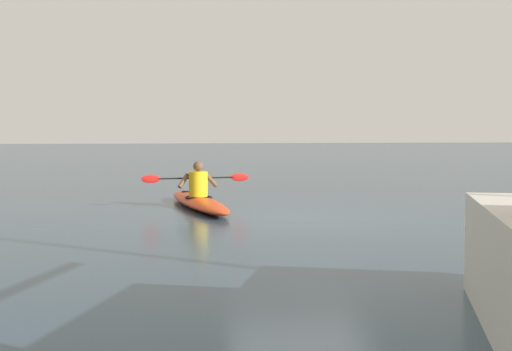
{
  "coord_description": "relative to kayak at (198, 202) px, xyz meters",
  "views": [
    {
      "loc": [
        3.01,
        12.23,
        1.59
      ],
      "look_at": [
        1.31,
        2.8,
        0.98
      ],
      "focal_mm": 48.7,
      "sensor_mm": 36.0,
      "label": 1
    }
  ],
  "objects": [
    {
      "name": "kayak",
      "position": [
        0.0,
        0.0,
        0.0
      ],
      "size": [
        1.19,
        4.53,
        0.24
      ],
      "color": "red",
      "rests_on": "ground"
    },
    {
      "name": "ground_plane",
      "position": [
        -1.65,
        2.13,
        -0.12
      ],
      "size": [
        160.0,
        160.0,
        0.0
      ],
      "primitive_type": "plane",
      "color": "#283D4C"
    },
    {
      "name": "kayaker",
      "position": [
        0.0,
        -0.02,
        0.42
      ],
      "size": [
        2.29,
        0.55,
        0.73
      ],
      "color": "yellow",
      "rests_on": "kayak"
    }
  ]
}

